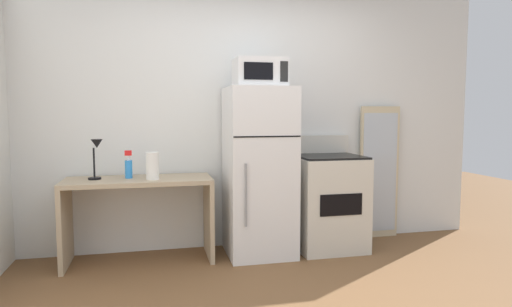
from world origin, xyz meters
The scene contains 9 objects.
wall_back_white centered at (0.00, 1.70, 1.30)m, with size 5.00×0.10×2.60m, color silver.
desk centered at (-1.04, 1.36, 0.53)m, with size 1.29×0.53×0.75m.
desk_lamp centered at (-1.39, 1.38, 0.99)m, with size 0.14×0.12×0.35m.
spray_bottle centered at (-1.13, 1.40, 0.85)m, with size 0.06×0.06×0.25m.
paper_towel_roll centered at (-0.92, 1.27, 0.87)m, with size 0.11×0.11×0.24m, color white.
refrigerator centered at (0.05, 1.32, 0.78)m, with size 0.61×0.64×1.57m.
microwave centered at (0.05, 1.30, 1.70)m, with size 0.46×0.35×0.26m.
oven_range centered at (0.75, 1.33, 0.47)m, with size 0.64×0.61×1.10m.
leaning_mirror centered at (1.43, 1.59, 0.70)m, with size 0.44×0.03×1.40m.
Camera 1 is at (-0.91, -2.67, 1.33)m, focal length 31.08 mm.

